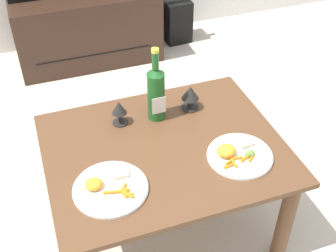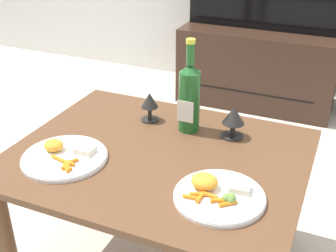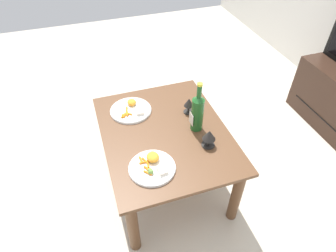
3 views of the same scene
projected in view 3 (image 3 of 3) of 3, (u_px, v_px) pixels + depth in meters
ground_plane at (165, 179)px, 2.28m from camera, size 6.40×6.40×0.00m
dining_table at (165, 141)px, 2.00m from camera, size 1.02×0.81×0.52m
wine_bottle at (198, 111)px, 1.86m from camera, size 0.08×0.08×0.36m
goblet_left at (189, 103)px, 2.03m from camera, size 0.07×0.07×0.12m
goblet_right at (209, 136)px, 1.78m from camera, size 0.08×0.08×0.12m
dinner_plate_left at (131, 110)px, 2.08m from camera, size 0.29×0.29×0.05m
dinner_plate_right at (152, 166)px, 1.69m from camera, size 0.28×0.28×0.06m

